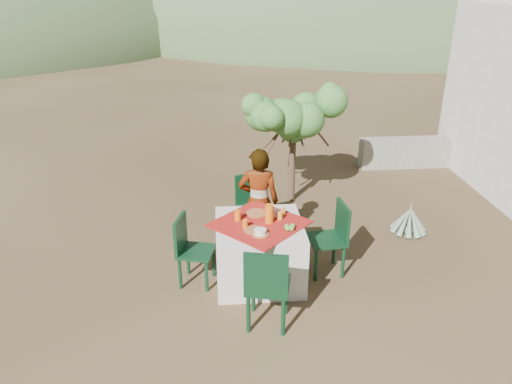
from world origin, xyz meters
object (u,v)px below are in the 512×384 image
person (259,202)px  agave (409,221)px  chair_left (190,247)px  shrub_tree (296,121)px  chair_near (267,285)px  chair_far (252,202)px  chair_right (333,235)px  juice_pitcher (269,214)px  table (259,251)px

person → agave: size_ratio=2.62×
chair_left → shrub_tree: size_ratio=0.51×
chair_near → chair_far: bearing=-77.5°
chair_far → chair_near: 2.07m
chair_far → agave: (2.25, -0.14, -0.31)m
chair_left → chair_right: bearing=-72.5°
person → juice_pitcher: (0.07, -0.66, 0.15)m
table → agave: bearing=23.9°
chair_far → chair_right: bearing=-68.8°
chair_right → table: bearing=-89.9°
chair_near → juice_pitcher: (0.12, 0.94, 0.34)m
chair_far → shrub_tree: size_ratio=0.53×
chair_right → chair_near: bearing=-47.5°
juice_pitcher → chair_left: bearing=-179.0°
table → person: person is taller
table → juice_pitcher: (0.12, 0.01, 0.49)m
chair_left → person: size_ratio=0.59×
chair_far → chair_right: 1.39m
juice_pitcher → chair_right: bearing=5.7°
chair_right → agave: chair_right is taller
table → chair_left: 0.83m
person → agave: bearing=-163.5°
chair_far → person: person is taller
table → agave: table is taller
chair_right → person: size_ratio=0.63×
chair_near → chair_left: size_ratio=1.12×
shrub_tree → juice_pitcher: size_ratio=7.49×
table → juice_pitcher: juice_pitcher is taller
chair_far → chair_right: chair_right is taller
shrub_tree → chair_left: bearing=-125.0°
chair_far → chair_right: (0.91, -1.05, 0.02)m
chair_left → person: (0.88, 0.67, 0.25)m
chair_near → table: bearing=-77.5°
chair_left → chair_right: (1.74, 0.10, 0.03)m
juice_pitcher → table: bearing=-174.6°
chair_right → juice_pitcher: bearing=-89.9°
table → chair_near: size_ratio=1.35×
chair_far → juice_pitcher: size_ratio=3.98×
agave → person: bearing=-171.4°
shrub_tree → agave: bearing=-41.3°
shrub_tree → juice_pitcher: bearing=-106.2°
chair_near → chair_left: (-0.82, 0.92, -0.06)m
chair_right → agave: size_ratio=1.66×
chair_left → juice_pitcher: bearing=-74.6°
table → juice_pitcher: bearing=5.4°
chair_near → chair_left: bearing=-35.7°
table → chair_right: bearing=5.7°
table → person: size_ratio=0.90×
shrub_tree → juice_pitcher: (-0.66, -2.28, -0.45)m
chair_right → person: 1.06m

